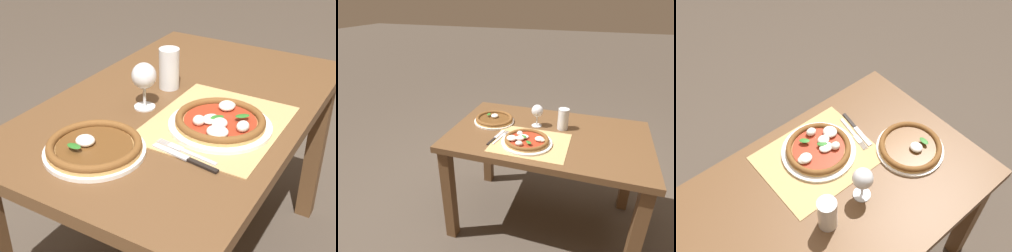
# 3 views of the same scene
# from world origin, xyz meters

# --- Properties ---
(ground_plane) EXTENTS (24.00, 24.00, 0.00)m
(ground_plane) POSITION_xyz_m (0.00, 0.00, 0.00)
(ground_plane) COLOR #473D33
(dining_table) EXTENTS (1.28, 0.81, 0.74)m
(dining_table) POSITION_xyz_m (0.00, 0.00, 0.63)
(dining_table) COLOR brown
(dining_table) RESTS_ON ground
(paper_placemat) EXTENTS (0.46, 0.38, 0.00)m
(paper_placemat) POSITION_xyz_m (-0.08, -0.16, 0.74)
(paper_placemat) COLOR tan
(paper_placemat) RESTS_ON dining_table
(pizza_near) EXTENTS (0.31, 0.31, 0.05)m
(pizza_near) POSITION_xyz_m (-0.10, -0.18, 0.76)
(pizza_near) COLOR white
(pizza_near) RESTS_ON paper_placemat
(pizza_far) EXTENTS (0.28, 0.28, 0.05)m
(pizza_far) POSITION_xyz_m (-0.40, 0.06, 0.76)
(pizza_far) COLOR white
(pizza_far) RESTS_ON dining_table
(wine_glass) EXTENTS (0.08, 0.08, 0.16)m
(wine_glass) POSITION_xyz_m (-0.10, 0.09, 0.85)
(wine_glass) COLOR silver
(wine_glass) RESTS_ON dining_table
(pint_glass) EXTENTS (0.07, 0.07, 0.15)m
(pint_glass) POSITION_xyz_m (0.08, 0.10, 0.81)
(pint_glass) COLOR silver
(pint_glass) RESTS_ON dining_table
(fork) EXTENTS (0.05, 0.20, 0.00)m
(fork) POSITION_xyz_m (-0.28, -0.16, 0.75)
(fork) COLOR #B7B7BC
(fork) RESTS_ON paper_placemat
(knife) EXTENTS (0.05, 0.22, 0.01)m
(knife) POSITION_xyz_m (-0.30, -0.17, 0.75)
(knife) COLOR black
(knife) RESTS_ON paper_placemat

